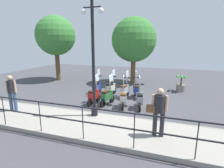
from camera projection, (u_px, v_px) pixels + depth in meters
name	position (u px, v px, depth m)	size (l,w,h in m)	color
ground_plane	(120.00, 102.00, 9.40)	(28.00, 28.00, 0.00)	#424247
promenade_walkway	(97.00, 126.00, 6.47)	(2.20, 20.00, 0.15)	gray
fence_railing	(83.00, 116.00, 5.31)	(0.04, 16.03, 1.07)	black
lamp_post_near	(93.00, 67.00, 6.81)	(0.26, 0.90, 4.57)	black
pedestrian_with_bag	(159.00, 109.00, 5.46)	(0.32, 0.65, 1.59)	#28282D
pedestrian_distant	(11.00, 90.00, 7.57)	(0.36, 0.49, 1.59)	#384C70
tree_large	(56.00, 36.00, 14.11)	(3.17, 3.17, 5.26)	brown
tree_distant	(134.00, 40.00, 13.05)	(3.34, 3.34, 5.00)	brown
potted_palm	(181.00, 85.00, 11.31)	(1.06, 0.66, 1.05)	slate
scooter_near_0	(139.00, 99.00, 8.35)	(1.22, 0.50, 1.54)	black
scooter_near_1	(123.00, 98.00, 8.47)	(1.22, 0.50, 1.54)	black
scooter_near_2	(107.00, 96.00, 8.85)	(1.21, 0.52, 1.54)	black
scooter_near_3	(94.00, 95.00, 8.94)	(1.23, 0.44, 1.54)	black
scooter_far_0	(136.00, 90.00, 9.99)	(1.20, 0.55, 1.54)	black
scooter_far_1	(125.00, 90.00, 10.01)	(1.23, 0.46, 1.54)	black
scooter_far_2	(111.00, 88.00, 10.42)	(1.23, 0.47, 1.54)	black
scooter_far_3	(97.00, 87.00, 10.55)	(1.23, 0.44, 1.54)	black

